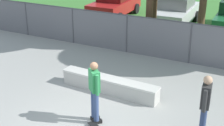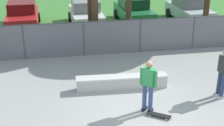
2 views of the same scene
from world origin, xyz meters
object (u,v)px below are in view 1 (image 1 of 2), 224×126
object	(u,v)px
concrete_ledge	(109,85)
car_red	(115,3)
car_white	(176,11)
bystander	(205,106)
skateboarder	(95,90)

from	to	relation	value
concrete_ledge	car_red	xyz separation A→B (m)	(-4.36, 9.08, 0.57)
car_white	bystander	xyz separation A→B (m)	(3.84, -10.13, 0.17)
skateboarder	bystander	world-z (taller)	same
car_red	concrete_ledge	bearing A→B (deg)	-64.36
bystander	skateboarder	bearing A→B (deg)	-170.10
skateboarder	car_red	size ratio (longest dim) A/B	0.43
car_red	bystander	world-z (taller)	bystander
skateboarder	car_red	distance (m)	11.91
car_red	skateboarder	bearing A→B (deg)	-65.97
concrete_ledge	bystander	xyz separation A→B (m)	(3.36, -1.29, 0.74)
concrete_ledge	car_white	xyz separation A→B (m)	(-0.48, 8.85, 0.57)
skateboarder	car_red	bearing A→B (deg)	114.03
concrete_ledge	car_red	size ratio (longest dim) A/B	0.82
bystander	concrete_ledge	bearing A→B (deg)	159.04
concrete_ledge	car_white	distance (m)	8.88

